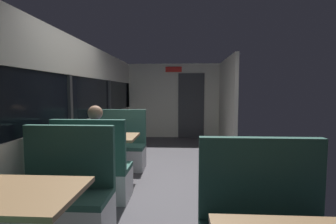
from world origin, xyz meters
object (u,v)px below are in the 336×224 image
Objects in this scene: dining_table_mid_window at (109,142)px; bench_mid_window_facing_entry at (120,151)px; bench_near_window_facing_entry at (64,204)px; seated_passenger at (95,159)px; bench_mid_window_facing_end at (94,175)px; dining_table_near_window at (17,205)px.

bench_mid_window_facing_entry reaches higher than dining_table_mid_window.
bench_near_window_facing_entry is 0.87× the size of seated_passenger.
bench_near_window_facing_entry is at bearing -90.00° from bench_mid_window_facing_end.
bench_mid_window_facing_entry is at bearing 90.00° from bench_near_window_facing_entry.
dining_table_near_window is 0.71× the size of seated_passenger.
dining_table_mid_window is at bearing -90.00° from bench_mid_window_facing_entry.
bench_near_window_facing_entry is 1.00× the size of bench_mid_window_facing_entry.
bench_near_window_facing_entry reaches higher than dining_table_mid_window.
bench_mid_window_facing_end and bench_mid_window_facing_entry have the same top height.
dining_table_mid_window is 0.77m from bench_mid_window_facing_entry.
bench_near_window_facing_entry is at bearing -90.00° from bench_mid_window_facing_entry.
seated_passenger is (0.00, -0.63, -0.10)m from dining_table_mid_window.
bench_near_window_facing_entry is 2.27m from bench_mid_window_facing_entry.
bench_near_window_facing_entry is 1.00× the size of bench_mid_window_facing_end.
dining_table_near_window is 0.82× the size of bench_mid_window_facing_entry.
dining_table_near_window is 1.64m from seated_passenger.
bench_mid_window_facing_entry is (0.00, 0.70, -0.31)m from dining_table_mid_window.
bench_mid_window_facing_end is at bearing 90.00° from bench_near_window_facing_entry.
bench_mid_window_facing_end is 1.00× the size of bench_mid_window_facing_entry.
bench_mid_window_facing_end is at bearing 90.00° from dining_table_near_window.
bench_near_window_facing_entry is at bearing -90.00° from dining_table_mid_window.
dining_table_near_window is at bearing -90.00° from seated_passenger.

